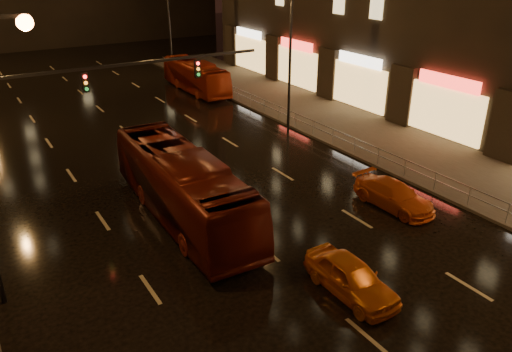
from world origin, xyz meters
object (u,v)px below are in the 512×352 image
Objects in this scene: bus_red at (183,186)px; taxi_far at (394,195)px; bus_curb at (196,76)px; taxi_near at (351,277)px.

bus_red is 2.69× the size of taxi_far.
bus_curb is 2.41× the size of taxi_near.
bus_curb is at bearing 75.04° from taxi_near.
bus_red is 2.91× the size of taxi_near.
bus_red is 1.21× the size of bus_curb.
bus_curb is 30.03m from taxi_near.
bus_red reaches higher than taxi_near.
bus_curb is (10.50, 20.66, -0.27)m from bus_red.
taxi_far is (8.94, -4.36, -0.98)m from bus_red.
bus_curb is 25.08m from taxi_far.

